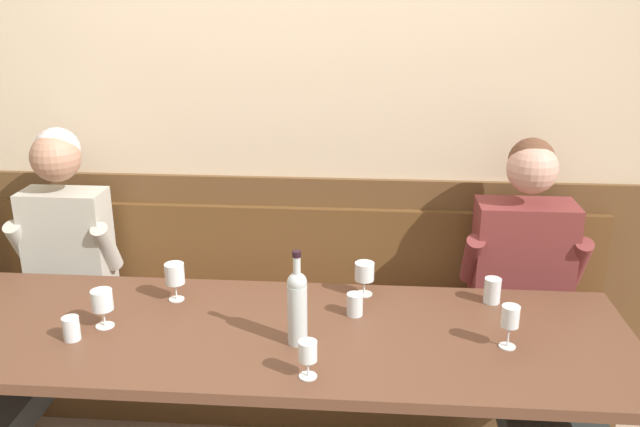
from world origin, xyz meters
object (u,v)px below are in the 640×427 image
(person_left_seat, at_px, (535,324))
(wine_glass_near_bucket, at_px, (175,276))
(person_center_left_seat, at_px, (39,304))
(wine_glass_center_rear, at_px, (364,273))
(wine_bottle_green_tall, at_px, (297,305))
(dining_table, at_px, (273,348))
(water_tumbler_right, at_px, (71,328))
(wall_bench, at_px, (295,350))
(wine_glass_right_end, at_px, (308,353))
(water_tumbler_left, at_px, (492,290))
(wine_glass_left_end, at_px, (102,302))
(wine_glass_mid_left, at_px, (510,319))
(water_tumbler_center, at_px, (355,304))

(person_left_seat, height_order, wine_glass_near_bucket, person_left_seat)
(person_center_left_seat, relative_size, wine_glass_center_rear, 9.83)
(wine_bottle_green_tall, relative_size, wine_glass_near_bucket, 2.25)
(person_left_seat, bearing_deg, dining_table, -161.95)
(water_tumbler_right, bearing_deg, wall_bench, 48.71)
(wine_glass_right_end, height_order, water_tumbler_left, wine_glass_right_end)
(wine_bottle_green_tall, relative_size, water_tumbler_right, 4.03)
(water_tumbler_right, bearing_deg, dining_table, 9.95)
(wine_glass_near_bucket, height_order, water_tumbler_left, wine_glass_near_bucket)
(water_tumbler_left, bearing_deg, wall_bench, 155.27)
(wine_glass_left_end, bearing_deg, wine_glass_mid_left, -1.30)
(wine_bottle_green_tall, distance_m, water_tumbler_left, 0.82)
(wine_glass_left_end, xyz_separation_m, wine_glass_center_rear, (0.94, 0.34, -0.01))
(wine_glass_center_rear, bearing_deg, wine_glass_right_end, -105.50)
(wine_glass_mid_left, height_order, wine_glass_right_end, wine_glass_mid_left)
(dining_table, relative_size, wine_glass_mid_left, 16.63)
(wine_glass_center_rear, xyz_separation_m, water_tumbler_right, (-1.01, -0.44, -0.05))
(wine_glass_near_bucket, relative_size, water_tumbler_left, 1.53)
(dining_table, height_order, person_left_seat, person_left_seat)
(person_center_left_seat, height_order, water_tumbler_right, person_center_left_seat)
(wall_bench, relative_size, water_tumbler_right, 33.69)
(wall_bench, height_order, person_left_seat, person_left_seat)
(wine_glass_right_end, bearing_deg, wine_glass_mid_left, 19.52)
(wine_glass_mid_left, bearing_deg, person_center_left_seat, 168.62)
(wine_glass_left_end, distance_m, wine_glass_right_end, 0.81)
(dining_table, relative_size, person_left_seat, 1.94)
(person_center_left_seat, distance_m, water_tumbler_center, 1.36)
(wine_bottle_green_tall, xyz_separation_m, water_tumbler_right, (-0.79, -0.04, -0.10))
(water_tumbler_center, bearing_deg, wine_glass_left_end, -169.90)
(wall_bench, distance_m, wine_glass_right_end, 1.12)
(wall_bench, bearing_deg, dining_table, -90.00)
(wine_bottle_green_tall, bearing_deg, person_center_left_seat, 160.54)
(wine_glass_left_end, xyz_separation_m, water_tumbler_center, (0.90, 0.16, -0.05))
(wall_bench, height_order, person_center_left_seat, person_center_left_seat)
(wine_bottle_green_tall, bearing_deg, wine_glass_near_bucket, 150.23)
(wine_bottle_green_tall, distance_m, water_tumbler_right, 0.80)
(wine_glass_near_bucket, bearing_deg, wall_bench, 47.69)
(wine_bottle_green_tall, xyz_separation_m, wine_glass_mid_left, (0.72, 0.03, -0.04))
(person_left_seat, xyz_separation_m, water_tumbler_center, (-0.72, -0.19, 0.15))
(wine_glass_center_rear, height_order, water_tumbler_center, wine_glass_center_rear)
(dining_table, height_order, wine_bottle_green_tall, wine_bottle_green_tall)
(person_left_seat, bearing_deg, wall_bench, 161.62)
(wine_glass_left_end, height_order, wine_glass_center_rear, wine_glass_left_end)
(water_tumbler_right, bearing_deg, wine_glass_near_bucket, 50.16)
(person_left_seat, height_order, wine_glass_left_end, person_left_seat)
(wine_glass_left_end, bearing_deg, wine_bottle_green_tall, -4.97)
(person_left_seat, xyz_separation_m, wine_bottle_green_tall, (-0.91, -0.41, 0.26))
(wine_glass_mid_left, height_order, water_tumbler_right, wine_glass_mid_left)
(wine_glass_left_end, height_order, wine_glass_near_bucket, wine_glass_near_bucket)
(person_left_seat, bearing_deg, water_tumbler_center, -165.25)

